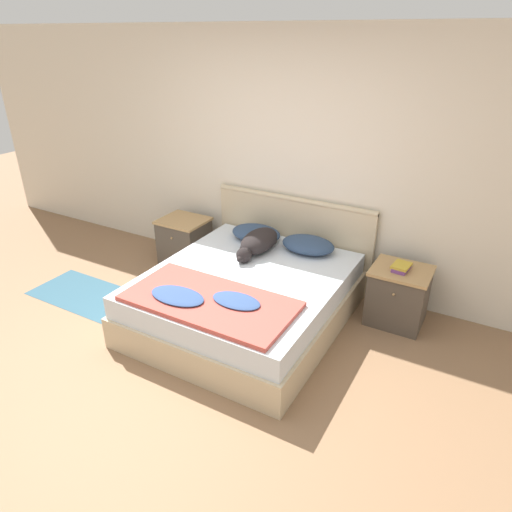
{
  "coord_description": "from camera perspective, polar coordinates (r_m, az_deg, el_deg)",
  "views": [
    {
      "loc": [
        1.95,
        -2.03,
        2.46
      ],
      "look_at": [
        0.09,
        1.27,
        0.6
      ],
      "focal_mm": 32.0,
      "sensor_mm": 36.0,
      "label": 1
    }
  ],
  "objects": [
    {
      "name": "ground_plane",
      "position": [
        3.74,
        -11.22,
        -15.58
      ],
      "size": [
        16.0,
        16.0,
        0.0
      ],
      "primitive_type": "plane",
      "color": "#896647"
    },
    {
      "name": "quilt",
      "position": [
        3.7,
        -5.99,
        -5.55
      ],
      "size": [
        1.39,
        0.69,
        0.07
      ],
      "color": "#BC4C42",
      "rests_on": "bed"
    },
    {
      "name": "book_stack",
      "position": [
        4.27,
        17.72,
        -1.32
      ],
      "size": [
        0.16,
        0.22,
        0.05
      ],
      "color": "#703D7F",
      "rests_on": "nightstand_right"
    },
    {
      "name": "headboard",
      "position": [
        4.9,
        4.55,
        2.44
      ],
      "size": [
        1.77,
        0.06,
        0.94
      ],
      "color": "#C6B28E",
      "rests_on": "ground_plane"
    },
    {
      "name": "dog",
      "position": [
        4.5,
        0.28,
        1.75
      ],
      "size": [
        0.3,
        0.75,
        0.21
      ],
      "color": "black",
      "rests_on": "bed"
    },
    {
      "name": "pillow_right",
      "position": [
        4.54,
        6.53,
        1.41
      ],
      "size": [
        0.53,
        0.38,
        0.14
      ],
      "color": "navy",
      "rests_on": "bed"
    },
    {
      "name": "nightstand_left",
      "position": [
        5.35,
        -8.9,
        1.81
      ],
      "size": [
        0.52,
        0.47,
        0.55
      ],
      "color": "#4C4238",
      "rests_on": "ground_plane"
    },
    {
      "name": "nightstand_right",
      "position": [
        4.41,
        17.32,
        -4.74
      ],
      "size": [
        0.52,
        0.47,
        0.55
      ],
      "color": "#4C4238",
      "rests_on": "ground_plane"
    },
    {
      "name": "wall_back",
      "position": [
        4.74,
        4.3,
        11.68
      ],
      "size": [
        9.0,
        0.06,
        2.55
      ],
      "color": "beige",
      "rests_on": "ground_plane"
    },
    {
      "name": "rug",
      "position": [
        5.06,
        -20.18,
        -4.65
      ],
      "size": [
        1.24,
        0.61,
        0.0
      ],
      "color": "#335B70",
      "rests_on": "ground_plane"
    },
    {
      "name": "pillow_left",
      "position": [
        4.78,
        0.01,
        2.89
      ],
      "size": [
        0.53,
        0.38,
        0.14
      ],
      "color": "navy",
      "rests_on": "bed"
    },
    {
      "name": "bed",
      "position": [
        4.24,
        -1.28,
        -5.27
      ],
      "size": [
        1.69,
        1.92,
        0.5
      ],
      "color": "#C6B28E",
      "rests_on": "ground_plane"
    }
  ]
}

